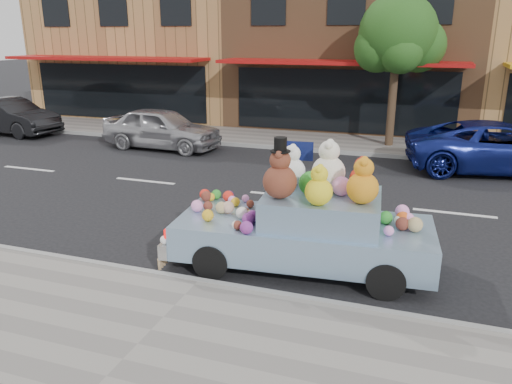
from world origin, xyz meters
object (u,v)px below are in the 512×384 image
at_px(car_silver, 162,128).
at_px(car_blue, 500,147).
at_px(street_tree, 398,40).
at_px(car_dark, 10,116).
at_px(art_car, 306,223).

bearing_deg(car_silver, car_blue, -84.56).
height_order(street_tree, car_silver, street_tree).
distance_m(car_silver, car_dark, 7.16).
distance_m(street_tree, car_silver, 8.61).
bearing_deg(art_car, street_tree, 81.58).
height_order(street_tree, car_blue, street_tree).
xyz_separation_m(street_tree, car_silver, (-7.61, -2.71, -2.97)).
bearing_deg(street_tree, art_car, -93.30).
bearing_deg(car_dark, art_car, -113.10).
bearing_deg(car_silver, street_tree, -67.18).
height_order(car_blue, car_dark, car_blue).
bearing_deg(street_tree, car_blue, -34.88).
relative_size(street_tree, car_blue, 0.99).
xyz_separation_m(car_silver, art_car, (7.02, -7.60, 0.09)).
distance_m(car_silver, art_car, 10.34).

